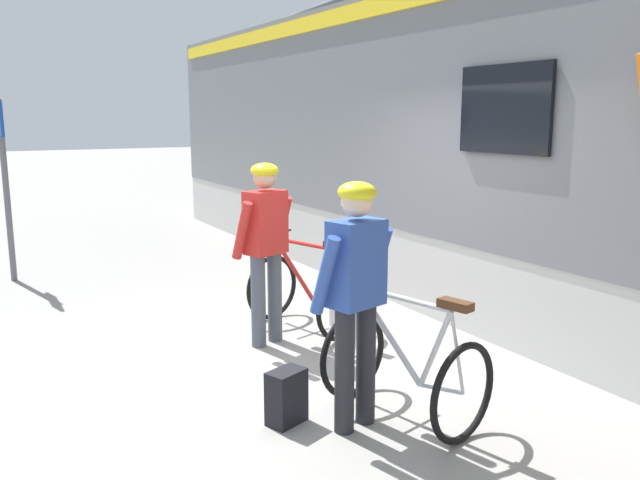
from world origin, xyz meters
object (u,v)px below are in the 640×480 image
Objects in this scene: backpack_on_platform at (286,397)px; cyclist_far_in_red at (265,237)px; bicycle_near_silver at (405,366)px; bicycle_far_red at (306,292)px; water_bottle_near_the_bikes at (332,317)px; cyclist_near_in_blue at (356,284)px; platform_sign_post at (4,160)px; train_car at (634,139)px.

cyclist_far_in_red is at bearing 48.98° from backpack_on_platform.
bicycle_far_red is (0.33, 2.15, 0.00)m from bicycle_near_silver.
bicycle_far_red is at bearing 19.60° from cyclist_far_in_red.
cyclist_far_in_red is at bearing -169.28° from water_bottle_near_the_bikes.
water_bottle_near_the_bikes is at bearing 30.26° from backpack_on_platform.
bicycle_far_red is 3.08× the size of backpack_on_platform.
backpack_on_platform is at bearing 155.84° from bicycle_near_silver.
backpack_on_platform is 2.02× the size of water_bottle_near_the_bikes.
platform_sign_post reaches higher than cyclist_near_in_blue.
bicycle_far_red is at bearing 81.36° from bicycle_near_silver.
water_bottle_near_the_bikes is (1.41, 1.76, -0.10)m from backpack_on_platform.
cyclist_near_in_blue is at bearing -116.30° from water_bottle_near_the_bikes.
train_car reaches higher than bicycle_far_red.
cyclist_far_in_red is (0.18, 1.89, 0.00)m from cyclist_near_in_blue.
water_bottle_near_the_bikes is at bearing -53.65° from platform_sign_post.
backpack_on_platform is 5.87m from platform_sign_post.
bicycle_far_red is (0.71, 2.08, -0.65)m from cyclist_near_in_blue.
bicycle_far_red is at bearing 174.02° from water_bottle_near_the_bikes.
backpack_on_platform is (-1.11, -1.80, -0.20)m from bicycle_far_red.
backpack_on_platform is 0.17× the size of platform_sign_post.
cyclist_far_in_red is 0.73× the size of platform_sign_post.
cyclist_near_in_blue is 0.76m from bicycle_near_silver.
platform_sign_post is (-2.47, 3.74, 1.22)m from bicycle_far_red.
platform_sign_post reaches higher than bicycle_far_red.
bicycle_far_red reaches higher than water_bottle_near_the_bikes.
water_bottle_near_the_bikes is 0.08× the size of platform_sign_post.
bicycle_far_red is 6.21× the size of water_bottle_near_the_bikes.
cyclist_near_in_blue is 0.73× the size of platform_sign_post.
train_car reaches higher than water_bottle_near_the_bikes.
train_car is 15.10× the size of bicycle_far_red.
cyclist_far_in_red is at bearing 157.84° from train_car.
bicycle_near_silver is (0.39, -0.07, -0.65)m from cyclist_near_in_blue.
bicycle_near_silver is at bearing -10.05° from cyclist_near_in_blue.
cyclist_far_in_red reaches higher than water_bottle_near_the_bikes.
cyclist_near_in_blue is at bearing -73.16° from platform_sign_post.
bicycle_far_red is (0.53, 0.19, -0.65)m from cyclist_far_in_red.
water_bottle_near_the_bikes is at bearing 149.02° from train_car.
backpack_on_platform is (-0.58, -1.61, -0.85)m from cyclist_far_in_red.
cyclist_far_in_red reaches higher than bicycle_far_red.
bicycle_near_silver reaches higher than water_bottle_near_the_bikes.
bicycle_near_silver is 2.23m from water_bottle_near_the_bikes.
bicycle_near_silver is 6.12× the size of water_bottle_near_the_bikes.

